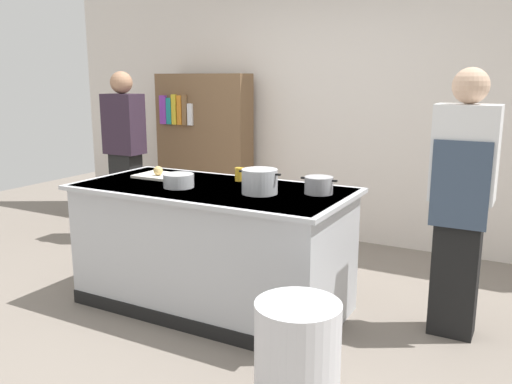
% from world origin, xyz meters
% --- Properties ---
extents(ground_plane, '(10.00, 10.00, 0.00)m').
position_xyz_m(ground_plane, '(0.00, 0.00, 0.00)').
color(ground_plane, slate).
extents(back_wall, '(6.40, 0.12, 3.00)m').
position_xyz_m(back_wall, '(0.00, 2.10, 1.50)').
color(back_wall, silver).
rests_on(back_wall, ground_plane).
extents(counter_island, '(1.98, 0.98, 0.90)m').
position_xyz_m(counter_island, '(0.00, -0.00, 0.47)').
color(counter_island, '#B7BABF').
rests_on(counter_island, ground_plane).
extents(cutting_board, '(0.40, 0.28, 0.02)m').
position_xyz_m(cutting_board, '(-0.54, 0.13, 0.91)').
color(cutting_board, silver).
rests_on(cutting_board, counter_island).
extents(onion, '(0.07, 0.07, 0.07)m').
position_xyz_m(onion, '(-0.55, 0.09, 0.96)').
color(onion, tan).
rests_on(onion, cutting_board).
extents(stock_pot, '(0.31, 0.24, 0.16)m').
position_xyz_m(stock_pot, '(0.40, -0.03, 0.98)').
color(stock_pot, '#B7BABF').
rests_on(stock_pot, counter_island).
extents(sauce_pan, '(0.26, 0.19, 0.11)m').
position_xyz_m(sauce_pan, '(0.75, 0.15, 0.96)').
color(sauce_pan, '#99999E').
rests_on(sauce_pan, counter_island).
extents(mixing_bowl, '(0.22, 0.22, 0.10)m').
position_xyz_m(mixing_bowl, '(-0.19, -0.12, 0.95)').
color(mixing_bowl, '#B7BABF').
rests_on(mixing_bowl, counter_island).
extents(juice_cup, '(0.07, 0.07, 0.10)m').
position_xyz_m(juice_cup, '(0.06, 0.28, 0.95)').
color(juice_cup, yellow).
rests_on(juice_cup, counter_island).
extents(trash_bin, '(0.43, 0.43, 0.60)m').
position_xyz_m(trash_bin, '(1.08, -0.91, 0.30)').
color(trash_bin, silver).
rests_on(trash_bin, ground_plane).
extents(person_chef, '(0.38, 0.25, 1.72)m').
position_xyz_m(person_chef, '(1.62, 0.39, 0.91)').
color(person_chef, black).
rests_on(person_chef, ground_plane).
extents(person_guest, '(0.38, 0.24, 1.72)m').
position_xyz_m(person_guest, '(-1.70, 0.99, 0.91)').
color(person_guest, black).
rests_on(person_guest, ground_plane).
extents(bookshelf, '(1.10, 0.31, 1.70)m').
position_xyz_m(bookshelf, '(-1.27, 1.80, 0.85)').
color(bookshelf, brown).
rests_on(bookshelf, ground_plane).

